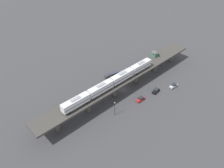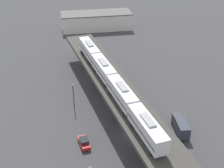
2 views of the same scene
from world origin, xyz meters
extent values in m
plane|color=#38383A|center=(0.00, 0.00, 0.00)|extent=(400.00, 400.00, 0.00)
cube|color=#393733|center=(0.00, 0.00, 6.76)|extent=(34.17, 90.60, 0.80)
cube|color=#47443F|center=(2.41, -8.15, 3.18)|extent=(2.24, 2.24, 6.36)
cube|color=#47443F|center=(-1.85, 6.23, 3.18)|extent=(2.24, 2.24, 6.36)
cube|color=#47443F|center=(-6.10, 20.62, 3.18)|extent=(2.24, 2.24, 6.36)
cube|color=#47443F|center=(-10.36, 35.00, 3.18)|extent=(2.24, 2.24, 6.36)
cube|color=silver|center=(1.49, -9.97, 9.70)|extent=(6.09, 12.30, 3.10)
cube|color=black|center=(1.49, -9.97, 9.40)|extent=(6.06, 12.08, 0.24)
cube|color=gray|center=(1.49, -9.97, 11.43)|extent=(2.53, 4.42, 0.36)
cylinder|color=black|center=(1.54, -14.34, 7.58)|extent=(0.45, 0.87, 0.84)
cylinder|color=black|center=(3.83, -13.66, 7.58)|extent=(0.45, 0.87, 0.84)
cylinder|color=black|center=(-0.84, -6.28, 7.58)|extent=(0.45, 0.87, 0.84)
cylinder|color=black|center=(1.44, -5.61, 7.58)|extent=(0.45, 0.87, 0.84)
cube|color=silver|center=(-2.08, 2.11, 9.70)|extent=(6.09, 12.30, 3.10)
cube|color=black|center=(-2.08, 2.11, 9.40)|extent=(6.06, 12.08, 0.24)
cube|color=gray|center=(-2.08, 2.11, 11.43)|extent=(2.53, 4.42, 0.36)
cylinder|color=black|center=(-2.03, -2.26, 7.58)|extent=(0.45, 0.87, 0.84)
cylinder|color=black|center=(0.25, -1.58, 7.58)|extent=(0.45, 0.87, 0.84)
cylinder|color=black|center=(-4.42, 5.80, 7.58)|extent=(0.45, 0.87, 0.84)
cylinder|color=black|center=(-2.14, 6.47, 7.58)|extent=(0.45, 0.87, 0.84)
cube|color=silver|center=(-5.66, 14.19, 9.70)|extent=(6.09, 12.30, 3.10)
cube|color=black|center=(-5.66, 14.19, 9.40)|extent=(6.06, 12.08, 0.24)
cube|color=gray|center=(-5.66, 14.19, 11.43)|extent=(2.53, 4.42, 0.36)
cylinder|color=black|center=(-5.61, 9.83, 7.58)|extent=(0.45, 0.87, 0.84)
cylinder|color=black|center=(-3.33, 10.50, 7.58)|extent=(0.45, 0.87, 0.84)
cylinder|color=black|center=(-8.00, 17.88, 7.58)|extent=(0.45, 0.87, 0.84)
cylinder|color=black|center=(-5.71, 18.56, 7.58)|extent=(0.45, 0.87, 0.84)
cube|color=silver|center=(-9.24, 26.27, 9.70)|extent=(6.09, 12.30, 3.10)
cube|color=black|center=(-9.24, 26.27, 9.40)|extent=(6.06, 12.08, 0.24)
cube|color=gray|center=(-9.24, 26.27, 11.43)|extent=(2.53, 4.42, 0.36)
cylinder|color=black|center=(-9.19, 21.91, 7.58)|extent=(0.45, 0.87, 0.84)
cylinder|color=black|center=(-6.91, 22.58, 7.58)|extent=(0.45, 0.87, 0.84)
cylinder|color=black|center=(-11.57, 29.96, 7.58)|extent=(0.45, 0.87, 0.84)
cylinder|color=black|center=(-9.29, 30.64, 7.58)|extent=(0.45, 0.87, 0.84)
cube|color=#AD1E1E|center=(-10.35, -2.75, 0.73)|extent=(2.90, 4.72, 0.80)
cube|color=#1E2328|center=(-10.31, -2.89, 1.51)|extent=(2.17, 2.56, 0.76)
cylinder|color=black|center=(-10.80, -4.35, 0.33)|extent=(0.41, 0.70, 0.66)
cylinder|color=black|center=(-9.15, -3.90, 0.33)|extent=(0.41, 0.70, 0.66)
cylinder|color=black|center=(-11.56, -1.60, 0.33)|extent=(0.41, 0.70, 0.66)
cylinder|color=black|center=(-9.91, -1.14, 0.33)|extent=(0.41, 0.70, 0.66)
cube|color=#333338|center=(10.90, 3.37, 1.65)|extent=(2.28, 2.09, 2.30)
cube|color=#2D333D|center=(11.05, -0.23, 1.85)|extent=(2.51, 5.29, 2.70)
cylinder|color=black|center=(11.89, 3.41, 0.50)|extent=(0.39, 1.01, 1.00)
cylinder|color=black|center=(9.91, 3.33, 0.50)|extent=(0.39, 1.01, 1.00)
cylinder|color=black|center=(12.15, -1.75, 0.50)|extent=(0.39, 1.01, 1.00)
cylinder|color=black|center=(10.08, -1.83, 0.50)|extent=(0.39, 1.01, 1.00)
cylinder|color=black|center=(-13.18, 11.66, 3.25)|extent=(0.20, 0.20, 6.50)
sphere|color=beige|center=(-13.18, 11.66, 6.72)|extent=(0.44, 0.44, 0.44)
cube|color=beige|center=(-7.11, 71.05, 3.20)|extent=(29.02, 13.38, 6.40)
cube|color=#595654|center=(-7.11, 71.05, 6.60)|extent=(29.60, 13.65, 0.40)
camera|label=1|loc=(-70.45, 42.27, 64.29)|focal=35.00mm
camera|label=2|loc=(-7.13, -54.14, 43.81)|focal=50.00mm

